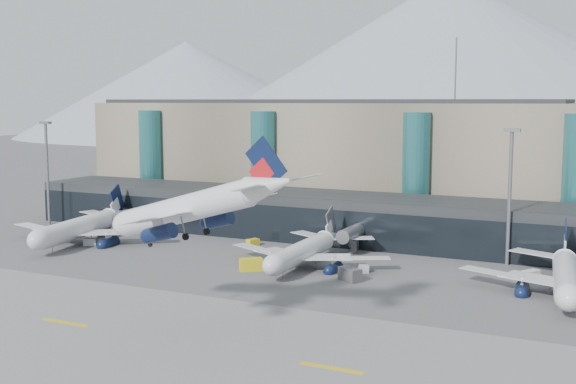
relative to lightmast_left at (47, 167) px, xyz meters
The scene contains 20 objects.
ground 92.91m from the lightmast_left, 29.36° to the right, with size 900.00×900.00×0.00m, color #515154.
runway_strip 101.03m from the lightmast_left, 36.87° to the right, with size 400.00×40.00×0.04m, color slate.
runway_markings 101.03m from the lightmast_left, 36.87° to the right, with size 128.00×1.00×0.02m.
concourse 81.54m from the lightmast_left, ahead, with size 170.00×27.00×10.00m.
terminal_main 71.07m from the lightmast_left, 39.29° to the left, with size 130.00×30.00×31.00m.
teal_towers 71.19m from the lightmast_left, 24.05° to the left, with size 116.40×19.40×46.00m.
mountain_ridge 349.88m from the lightmast_left, 74.01° to the left, with size 910.00×400.00×110.00m.
lightmast_left is the anchor object (origin of this frame).
lightmast_mid 110.04m from the lightmast_left, ahead, with size 3.00×1.20×25.60m.
hero_jet 97.33m from the lightmast_left, 34.80° to the right, with size 31.55×31.66×10.27m.
jet_parked_left 27.82m from the lightmast_left, 28.51° to the right, with size 38.33×38.71×12.51m.
jet_parked_mid 77.86m from the lightmast_left, ahead, with size 33.66×32.55×10.84m.
jet_parked_right 122.55m from the lightmast_left, ahead, with size 35.12×34.81×11.36m.
veh_a 34.03m from the lightmast_left, 30.94° to the right, with size 2.73×1.54×1.54m, color silver.
veh_b 59.95m from the lightmast_left, ahead, with size 2.57×1.58×1.48m, color gold.
veh_c 91.01m from the lightmast_left, 13.42° to the right, with size 4.09×2.16×2.27m, color #46464A.
veh_d 116.57m from the lightmast_left, ahead, with size 3.10×1.66×1.77m, color silver.
veh_f 27.20m from the lightmast_left, 16.36° to the right, with size 3.67×1.94×2.05m, color #46464A.
veh_g 89.62m from the lightmast_left, ahead, with size 2.45×1.43×1.43m, color silver.
veh_h 73.23m from the lightmast_left, 17.44° to the right, with size 4.08×2.15×2.26m, color gold.
Camera 1 is at (49.86, -89.37, 30.74)m, focal length 45.00 mm.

